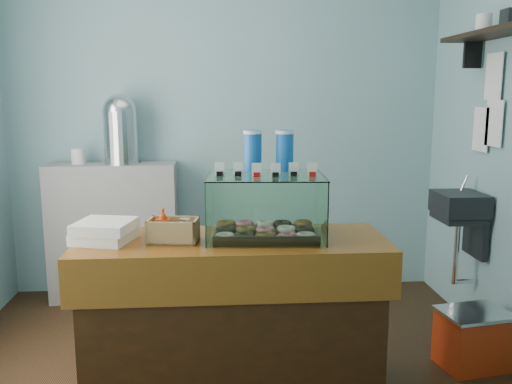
{
  "coord_description": "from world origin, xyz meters",
  "views": [
    {
      "loc": [
        -0.08,
        -2.96,
        1.64
      ],
      "look_at": [
        0.13,
        -0.15,
        1.13
      ],
      "focal_mm": 38.0,
      "sensor_mm": 36.0,
      "label": 1
    }
  ],
  "objects": [
    {
      "name": "ground",
      "position": [
        0.0,
        0.0,
        0.0
      ],
      "size": [
        3.5,
        3.5,
        0.0
      ],
      "primitive_type": "plane",
      "color": "black",
      "rests_on": "ground"
    },
    {
      "name": "room_shell",
      "position": [
        0.03,
        0.01,
        1.71
      ],
      "size": [
        3.54,
        3.04,
        2.82
      ],
      "color": "#86B7C3",
      "rests_on": "ground"
    },
    {
      "name": "counter",
      "position": [
        0.0,
        -0.25,
        0.46
      ],
      "size": [
        1.6,
        0.6,
        0.9
      ],
      "color": "#3F1D0C",
      "rests_on": "ground"
    },
    {
      "name": "back_shelf",
      "position": [
        -0.9,
        1.32,
        0.55
      ],
      "size": [
        1.0,
        0.32,
        1.1
      ],
      "primitive_type": "cube",
      "color": "gray",
      "rests_on": "ground"
    },
    {
      "name": "display_case",
      "position": [
        0.18,
        -0.19,
        1.07
      ],
      "size": [
        0.63,
        0.48,
        0.55
      ],
      "rotation": [
        0.0,
        0.0,
        -0.06
      ],
      "color": "#371A10",
      "rests_on": "counter"
    },
    {
      "name": "condiment_crate",
      "position": [
        -0.31,
        -0.29,
        0.96
      ],
      "size": [
        0.27,
        0.18,
        0.18
      ],
      "rotation": [
        0.0,
        0.0,
        -0.14
      ],
      "color": "tan",
      "rests_on": "counter"
    },
    {
      "name": "pastry_boxes",
      "position": [
        -0.65,
        -0.25,
        0.95
      ],
      "size": [
        0.33,
        0.33,
        0.11
      ],
      "rotation": [
        0.0,
        0.0,
        -0.26
      ],
      "color": "white",
      "rests_on": "counter"
    },
    {
      "name": "coffee_urn",
      "position": [
        -0.81,
        1.31,
        1.38
      ],
      "size": [
        0.29,
        0.29,
        0.54
      ],
      "color": "silver",
      "rests_on": "back_shelf"
    },
    {
      "name": "red_cooler",
      "position": [
        1.46,
        -0.0,
        0.18
      ],
      "size": [
        0.45,
        0.37,
        0.35
      ],
      "rotation": [
        0.0,
        0.0,
        0.18
      ],
      "color": "red",
      "rests_on": "ground"
    }
  ]
}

